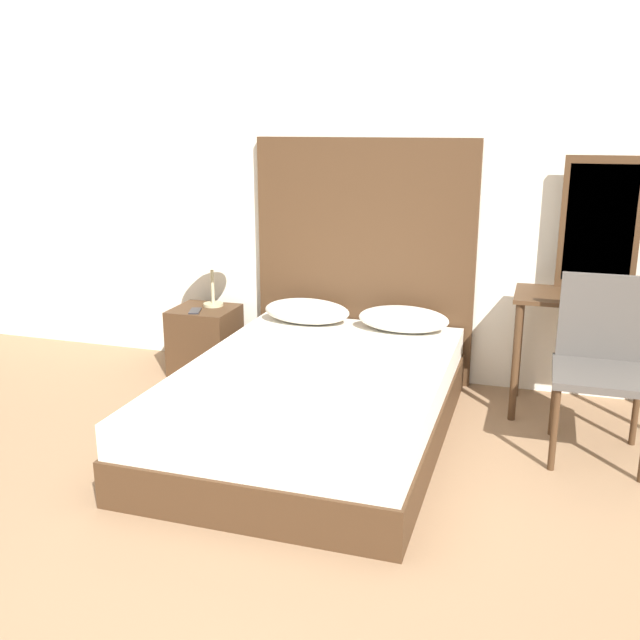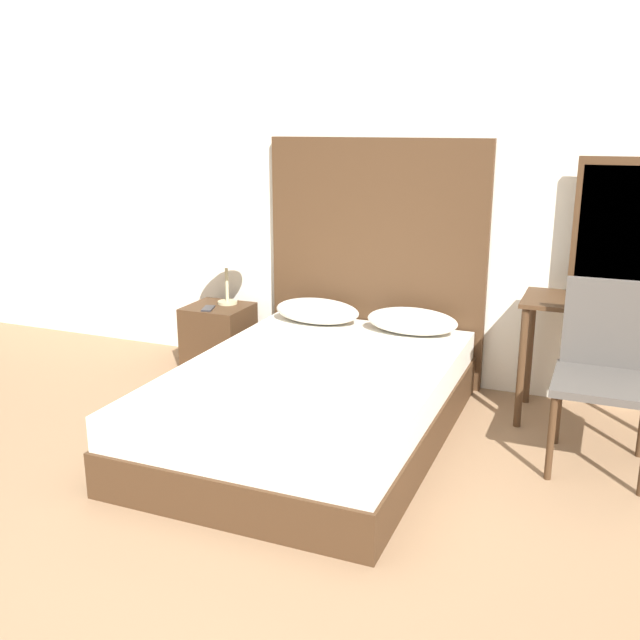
% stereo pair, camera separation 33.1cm
% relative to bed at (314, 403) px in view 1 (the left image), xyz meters
% --- Properties ---
extents(ground_plane, '(16.00, 16.00, 0.00)m').
position_rel_bed_xyz_m(ground_plane, '(0.08, -1.42, -0.21)').
color(ground_plane, '#8C6B4C').
extents(wall_back, '(10.00, 0.06, 2.70)m').
position_rel_bed_xyz_m(wall_back, '(0.08, 1.17, 1.14)').
color(wall_back, silver).
rests_on(wall_back, ground_plane).
extents(bed, '(1.45, 2.14, 0.42)m').
position_rel_bed_xyz_m(bed, '(0.00, 0.00, 0.00)').
color(bed, '#422B19').
rests_on(bed, ground_plane).
extents(headboard, '(1.52, 0.05, 1.65)m').
position_rel_bed_xyz_m(headboard, '(0.00, 1.10, 0.62)').
color(headboard, '#422B19').
rests_on(headboard, ground_plane).
extents(pillow_left, '(0.60, 0.32, 0.17)m').
position_rel_bed_xyz_m(pillow_left, '(-0.33, 0.86, 0.29)').
color(pillow_left, silver).
rests_on(pillow_left, bed).
extents(pillow_right, '(0.60, 0.32, 0.17)m').
position_rel_bed_xyz_m(pillow_right, '(0.33, 0.86, 0.29)').
color(pillow_right, silver).
rests_on(pillow_right, bed).
extents(phone_on_bed, '(0.12, 0.16, 0.01)m').
position_rel_bed_xyz_m(phone_on_bed, '(0.10, 0.31, 0.22)').
color(phone_on_bed, '#B7B7BC').
rests_on(phone_on_bed, bed).
extents(nightstand, '(0.43, 0.41, 0.47)m').
position_rel_bed_xyz_m(nightstand, '(-1.09, 0.82, 0.03)').
color(nightstand, '#422B19').
rests_on(nightstand, ground_plane).
extents(table_lamp, '(0.30, 0.30, 0.44)m').
position_rel_bed_xyz_m(table_lamp, '(-1.06, 0.91, 0.62)').
color(table_lamp, tan).
rests_on(table_lamp, nightstand).
extents(phone_on_nightstand, '(0.11, 0.16, 0.01)m').
position_rel_bed_xyz_m(phone_on_nightstand, '(-1.11, 0.72, 0.27)').
color(phone_on_nightstand, '#232328').
rests_on(phone_on_nightstand, nightstand).
extents(vanity_desk, '(0.92, 0.49, 0.76)m').
position_rel_bed_xyz_m(vanity_desk, '(1.49, 0.79, 0.41)').
color(vanity_desk, '#422B19').
rests_on(vanity_desk, ground_plane).
extents(vanity_mirror, '(0.46, 0.03, 0.81)m').
position_rel_bed_xyz_m(vanity_mirror, '(1.49, 1.01, 0.95)').
color(vanity_mirror, '#422B19').
rests_on(vanity_mirror, vanity_desk).
extents(chair, '(0.49, 0.51, 0.96)m').
position_rel_bed_xyz_m(chair, '(1.52, 0.31, 0.34)').
color(chair, '#4C4742').
rests_on(chair, ground_plane).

